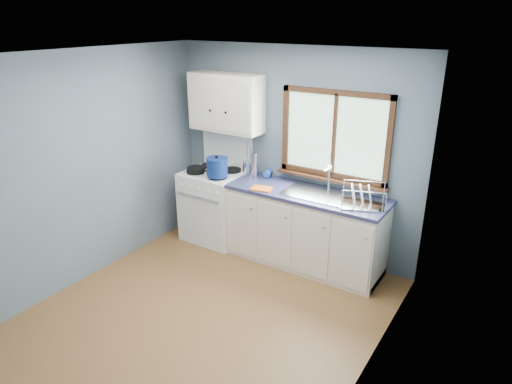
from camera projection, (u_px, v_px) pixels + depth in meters
The scene contains 18 objects.
floor at pixel (203, 318), 4.54m from camera, with size 3.20×3.60×0.02m, color brown.
ceiling at pixel (190, 55), 3.62m from camera, with size 3.20×3.60×0.02m, color white.
wall_back at pixel (293, 153), 5.50m from camera, with size 3.20×0.02×2.50m, color slate.
wall_left at pixel (81, 170), 4.89m from camera, with size 0.02×3.60×2.50m, color slate.
wall_right at pixel (371, 247), 3.28m from camera, with size 0.02×3.60×2.50m, color slate.
gas_range at pixel (215, 203), 5.99m from camera, with size 0.76×0.69×1.36m.
base_cabinets at pixel (305, 232), 5.38m from camera, with size 1.85×0.60×0.88m.
countertop at pixel (306, 194), 5.20m from camera, with size 1.89×0.64×0.04m, color #222544.
sink at pixel (321, 200), 5.13m from camera, with size 0.84×0.46×0.44m.
window at pixel (334, 141), 5.12m from camera, with size 1.36×0.10×1.03m.
upper_cabinets at pixel (226, 103), 5.58m from camera, with size 0.95×0.35×0.70m.
skillet at pixel (196, 169), 5.77m from camera, with size 0.35×0.24×0.05m.
stockpot at pixel (217, 167), 5.55m from camera, with size 0.27×0.27×0.26m.
utensil_crock at pixel (248, 167), 5.75m from camera, with size 0.14×0.14×0.42m.
thermos at pixel (254, 166), 5.59m from camera, with size 0.07×0.07×0.32m, color silver.
soap_bottle at pixel (266, 170), 5.57m from camera, with size 0.09×0.09×0.23m, color #1F4FB4.
dish_towel at pixel (261, 189), 5.27m from camera, with size 0.23×0.17×0.02m, color orange.
dish_rack at pixel (362, 200), 4.81m from camera, with size 0.54×0.48×0.24m.
Camera 1 is at (2.48, -2.90, 2.81)m, focal length 32.00 mm.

